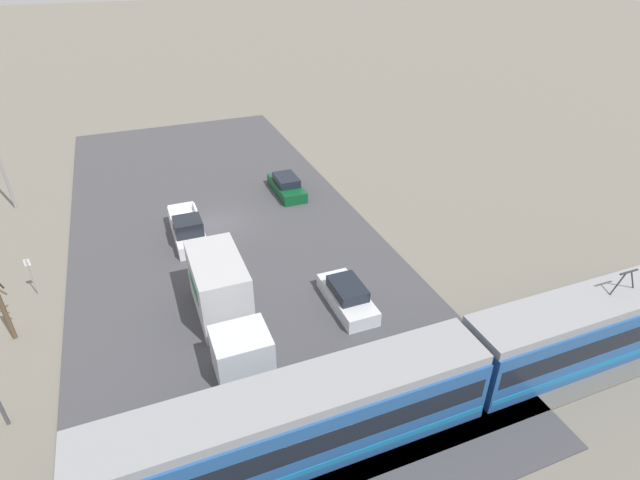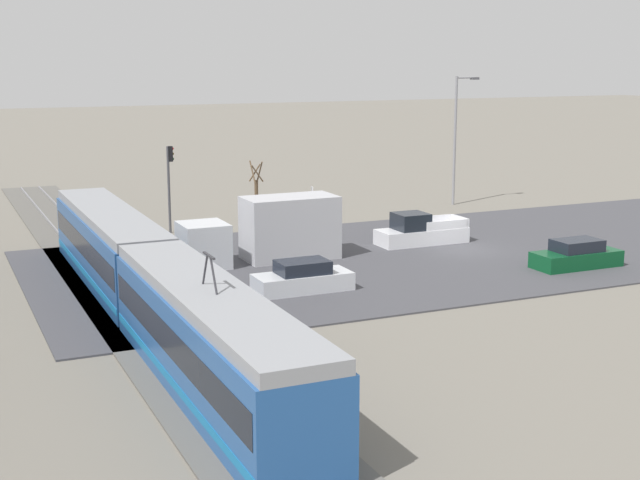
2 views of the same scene
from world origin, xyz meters
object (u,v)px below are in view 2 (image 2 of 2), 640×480
object	(u,v)px
sedan_car_1	(576,256)
pickup_truck	(420,232)
box_truck	(270,232)
sedan_car_0	(303,278)
no_parking_sign	(312,201)
traffic_light_pole	(170,177)
street_tree	(256,196)
light_rail_tram	(151,285)
street_lamp_near_crossing	(457,132)

from	to	relation	value
sedan_car_1	pickup_truck	bearing A→B (deg)	27.37
box_truck	sedan_car_1	bearing A→B (deg)	-119.85
sedan_car_0	no_parking_sign	world-z (taller)	no_parking_sign
box_truck	traffic_light_pole	bearing A→B (deg)	15.26
pickup_truck	sedan_car_0	xyz separation A→B (m)	(-7.09, 10.51, -0.10)
pickup_truck	traffic_light_pole	bearing A→B (deg)	52.15
no_parking_sign	street_tree	bearing A→B (deg)	77.11
light_rail_tram	sedan_car_0	size ratio (longest dim) A/B	7.01
sedan_car_0	traffic_light_pole	bearing A→B (deg)	6.28
sedan_car_0	no_parking_sign	distance (m)	17.93
pickup_truck	no_parking_sign	distance (m)	9.61
street_tree	street_lamp_near_crossing	size ratio (longest dim) A/B	0.44
box_truck	no_parking_sign	world-z (taller)	box_truck
sedan_car_0	light_rail_tram	bearing A→B (deg)	107.22
street_lamp_near_crossing	light_rail_tram	bearing A→B (deg)	126.87
sedan_car_1	street_lamp_near_crossing	bearing A→B (deg)	-15.21
street_tree	no_parking_sign	size ratio (longest dim) A/B	1.73
pickup_truck	sedan_car_1	distance (m)	9.57
box_truck	street_lamp_near_crossing	distance (m)	23.19
light_rail_tram	no_parking_sign	bearing A→B (deg)	-39.45
sedan_car_0	pickup_truck	bearing A→B (deg)	-55.99
sedan_car_0	no_parking_sign	xyz separation A→B (m)	(16.22, -7.60, 0.79)
street_lamp_near_crossing	no_parking_sign	bearing A→B (deg)	100.87
box_truck	street_tree	distance (m)	10.87
sedan_car_1	traffic_light_pole	size ratio (longest dim) A/B	0.87
sedan_car_1	street_tree	world-z (taller)	street_tree
light_rail_tram	street_lamp_near_crossing	world-z (taller)	street_lamp_near_crossing
traffic_light_pole	street_tree	distance (m)	6.06
pickup_truck	sedan_car_0	world-z (taller)	pickup_truck
traffic_light_pole	street_tree	xyz separation A→B (m)	(0.36, -5.83, -1.59)
street_tree	no_parking_sign	distance (m)	3.72
box_truck	pickup_truck	world-z (taller)	box_truck
traffic_light_pole	no_parking_sign	distance (m)	9.66
box_truck	street_tree	xyz separation A→B (m)	(10.42, -3.09, 0.26)
sedan_car_1	street_lamp_near_crossing	distance (m)	21.33
box_truck	traffic_light_pole	distance (m)	10.59
street_lamp_near_crossing	sedan_car_0	bearing A→B (deg)	132.52
traffic_light_pole	box_truck	bearing A→B (deg)	-164.74
box_truck	sedan_car_0	bearing A→B (deg)	172.21
pickup_truck	street_tree	bearing A→B (deg)	33.18
sedan_car_0	street_tree	xyz separation A→B (m)	(17.04, -3.99, 1.23)
no_parking_sign	pickup_truck	bearing A→B (deg)	-162.33
light_rail_tram	street_tree	bearing A→B (deg)	-31.08
sedan_car_0	street_lamp_near_crossing	xyz separation A→B (m)	(18.67, -20.37, 4.69)
traffic_light_pole	sedan_car_0	bearing A→B (deg)	-173.72
box_truck	traffic_light_pole	xyz separation A→B (m)	(10.06, 2.74, 1.86)
light_rail_tram	no_parking_sign	distance (m)	24.11
street_tree	no_parking_sign	bearing A→B (deg)	-102.89
traffic_light_pole	street_lamp_near_crossing	distance (m)	22.37
no_parking_sign	box_truck	bearing A→B (deg)	145.12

